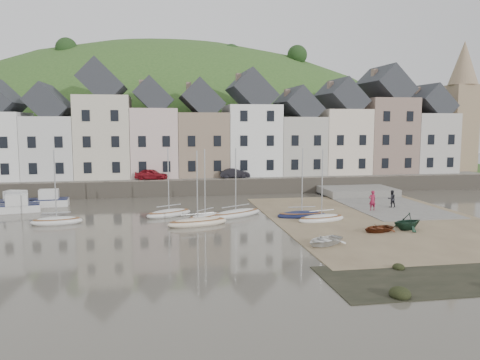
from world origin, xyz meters
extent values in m
plane|color=#4B453B|center=(0.00, 0.00, 0.00)|extent=(160.00, 160.00, 0.00)
cube|color=#305120|center=(0.00, 32.00, 0.75)|extent=(90.00, 30.00, 1.50)
cube|color=slate|center=(0.00, 20.50, 1.55)|extent=(70.00, 7.00, 0.10)
cube|color=slate|center=(0.00, 17.00, 0.90)|extent=(70.00, 1.20, 1.80)
cube|color=brown|center=(11.00, 0.00, 0.03)|extent=(18.00, 26.00, 0.06)
cube|color=slate|center=(15.00, 8.00, 0.06)|extent=(8.00, 18.00, 0.12)
ellipsoid|color=#305120|center=(-5.00, 60.00, -18.00)|extent=(134.40, 84.00, 84.00)
cylinder|color=#382619|center=(-22.00, 48.00, 18.00)|extent=(0.50, 0.50, 3.00)
sphere|color=#213D19|center=(-22.00, 48.00, 20.50)|extent=(3.60, 3.60, 3.60)
cylinder|color=#382619|center=(-8.00, 52.00, 18.00)|extent=(0.50, 0.50, 3.00)
sphere|color=#213D19|center=(-8.00, 52.00, 20.50)|extent=(3.60, 3.60, 3.60)
cylinder|color=#382619|center=(6.00, 50.00, 18.00)|extent=(0.50, 0.50, 3.00)
sphere|color=#213D19|center=(6.00, 50.00, 20.50)|extent=(3.60, 3.60, 3.60)
cylinder|color=#382619|center=(18.00, 49.00, 18.00)|extent=(0.50, 0.50, 3.00)
sphere|color=#213D19|center=(18.00, 49.00, 20.50)|extent=(3.60, 3.60, 3.60)
cube|color=white|center=(-26.00, 24.00, 5.50)|extent=(6.00, 8.00, 8.00)
cube|color=silver|center=(-20.05, 24.00, 5.25)|extent=(5.80, 8.00, 7.50)
cube|color=gray|center=(-21.50, 24.00, 11.92)|extent=(0.60, 0.90, 1.40)
cube|color=beige|center=(-13.90, 24.00, 6.50)|extent=(6.40, 8.00, 10.00)
cube|color=gray|center=(-15.50, 24.00, 14.73)|extent=(0.60, 0.90, 1.40)
cube|color=beige|center=(-7.85, 24.00, 5.75)|extent=(5.60, 8.00, 8.50)
cube|color=gray|center=(-9.25, 24.00, 12.82)|extent=(0.60, 0.90, 1.40)
cube|color=#89735E|center=(-1.90, 24.00, 5.50)|extent=(6.20, 8.00, 8.00)
cube|color=gray|center=(-3.45, 24.00, 12.62)|extent=(0.60, 0.90, 1.40)
cube|color=white|center=(4.55, 24.00, 6.00)|extent=(6.60, 8.00, 9.00)
cube|color=gray|center=(2.90, 24.00, 13.83)|extent=(0.60, 0.90, 1.40)
cube|color=#B4B0A5|center=(10.80, 24.00, 5.25)|extent=(5.80, 8.00, 7.50)
cube|color=gray|center=(9.35, 24.00, 11.92)|extent=(0.60, 0.90, 1.40)
cube|color=beige|center=(16.75, 24.00, 5.75)|extent=(6.00, 8.00, 8.50)
cube|color=gray|center=(15.25, 24.00, 13.02)|extent=(0.60, 0.90, 1.40)
cube|color=gray|center=(23.00, 24.00, 6.50)|extent=(6.40, 8.00, 10.00)
cube|color=gray|center=(21.40, 24.00, 14.73)|extent=(0.60, 0.90, 1.40)
cube|color=beige|center=(29.15, 24.00, 5.50)|extent=(5.80, 8.00, 8.00)
cube|color=gray|center=(27.70, 24.00, 12.42)|extent=(0.60, 0.90, 1.40)
cube|color=#997F60|center=(34.55, 24.00, 7.50)|extent=(3.50, 3.50, 12.00)
cone|color=#997F60|center=(34.55, 24.00, 16.50)|extent=(4.00, 4.00, 6.00)
ellipsoid|color=silver|center=(-15.84, 3.17, 0.20)|extent=(4.27, 2.07, 0.84)
ellipsoid|color=brown|center=(-15.84, 3.17, 0.42)|extent=(3.92, 1.89, 0.20)
cylinder|color=#B2B5B7|center=(-15.84, 3.17, 3.30)|extent=(0.10, 0.10, 5.60)
cylinder|color=#B2B5B7|center=(-15.84, 3.17, 0.95)|extent=(2.24, 0.40, 0.08)
ellipsoid|color=silver|center=(-6.62, 5.03, 0.20)|extent=(4.62, 3.44, 0.84)
ellipsoid|color=brown|center=(-6.62, 5.03, 0.42)|extent=(4.24, 3.15, 0.20)
cylinder|color=#B2B5B7|center=(-6.62, 5.03, 3.30)|extent=(0.10, 0.10, 5.60)
cylinder|color=#B2B5B7|center=(-6.62, 5.03, 0.95)|extent=(2.19, 1.24, 0.08)
ellipsoid|color=beige|center=(-4.43, 0.70, 0.20)|extent=(5.33, 2.72, 0.84)
ellipsoid|color=brown|center=(-4.43, 0.70, 0.42)|extent=(4.90, 2.49, 0.20)
cylinder|color=#B2B5B7|center=(-4.43, 0.70, 3.30)|extent=(0.10, 0.10, 5.60)
cylinder|color=#B2B5B7|center=(-4.43, 0.70, 0.95)|extent=(2.75, 0.78, 0.08)
ellipsoid|color=silver|center=(-3.62, 2.59, 0.20)|extent=(3.92, 3.79, 0.84)
ellipsoid|color=brown|center=(-3.62, 2.59, 0.42)|extent=(3.59, 3.47, 0.20)
cylinder|color=#B2B5B7|center=(-3.62, 2.59, 3.30)|extent=(0.10, 0.10, 5.60)
cylinder|color=#B2B5B7|center=(-3.62, 2.59, 0.95)|extent=(1.65, 1.54, 0.08)
ellipsoid|color=silver|center=(-0.76, 3.84, 0.20)|extent=(5.62, 4.11, 0.84)
ellipsoid|color=brown|center=(-0.76, 3.84, 0.42)|extent=(5.16, 3.77, 0.20)
cylinder|color=#B2B5B7|center=(-0.76, 3.84, 3.30)|extent=(0.10, 0.10, 5.60)
cylinder|color=#B2B5B7|center=(-0.76, 3.84, 0.95)|extent=(2.72, 1.62, 0.08)
ellipsoid|color=#13193D|center=(4.88, 2.30, 0.20)|extent=(4.45, 1.55, 0.84)
ellipsoid|color=brown|center=(4.88, 2.30, 0.42)|extent=(4.09, 1.40, 0.20)
cylinder|color=#B2B5B7|center=(4.88, 2.30, 3.30)|extent=(0.10, 0.10, 5.60)
cylinder|color=#B2B5B7|center=(4.88, 2.30, 0.95)|extent=(2.44, 0.11, 0.08)
ellipsoid|color=silver|center=(6.02, 0.38, 0.20)|extent=(4.60, 2.46, 0.84)
ellipsoid|color=brown|center=(6.02, 0.38, 0.42)|extent=(4.23, 2.24, 0.20)
cylinder|color=#B2B5B7|center=(6.02, 0.38, 3.30)|extent=(0.10, 0.10, 5.60)
cylinder|color=#B2B5B7|center=(6.02, 0.38, 0.95)|extent=(2.36, 0.63, 0.08)
cube|color=silver|center=(-22.07, 11.59, 0.35)|extent=(5.62, 3.15, 0.70)
cube|color=#13193D|center=(-22.07, 11.59, 0.72)|extent=(5.53, 3.17, 0.08)
cube|color=silver|center=(-21.30, 11.82, 1.20)|extent=(2.14, 1.68, 1.00)
cube|color=silver|center=(-21.25, 9.21, 0.35)|extent=(5.68, 2.78, 0.70)
cube|color=#13193D|center=(-21.25, 9.21, 0.72)|extent=(5.59, 2.81, 0.08)
cube|color=silver|center=(-20.45, 9.05, 1.20)|extent=(2.11, 1.57, 1.00)
cube|color=silver|center=(-19.05, 12.24, 0.35)|extent=(5.28, 2.04, 0.70)
cube|color=#13193D|center=(-19.05, 12.24, 0.72)|extent=(5.18, 2.08, 0.08)
cube|color=silver|center=(-18.27, 12.19, 1.20)|extent=(1.89, 1.32, 1.00)
imported|color=silver|center=(3.50, -7.36, 0.38)|extent=(3.73, 3.44, 0.63)
imported|color=#163122|center=(11.39, -4.05, 0.74)|extent=(3.04, 2.79, 1.35)
imported|color=#652D16|center=(8.87, -4.26, 0.33)|extent=(3.04, 2.55, 0.54)
imported|color=maroon|center=(12.25, 3.98, 1.06)|extent=(0.73, 0.52, 1.88)
imported|color=black|center=(14.85, 5.26, 0.95)|extent=(0.84, 0.67, 1.66)
imported|color=maroon|center=(-8.25, 19.50, 2.25)|extent=(4.11, 2.65, 1.30)
imported|color=black|center=(1.70, 19.50, 2.20)|extent=(3.70, 1.51, 1.19)
cube|color=black|center=(8.00, -15.00, 0.03)|extent=(14.00, 6.00, 0.05)
ellipsoid|color=black|center=(3.71, -17.41, 0.21)|extent=(1.03, 1.13, 0.67)
ellipsoid|color=black|center=(5.84, -13.24, 0.13)|extent=(0.67, 0.74, 0.44)
ellipsoid|color=black|center=(3.68, -17.31, 0.10)|extent=(0.51, 0.56, 0.33)
camera|label=1|loc=(-7.63, -38.12, 8.34)|focal=36.30mm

